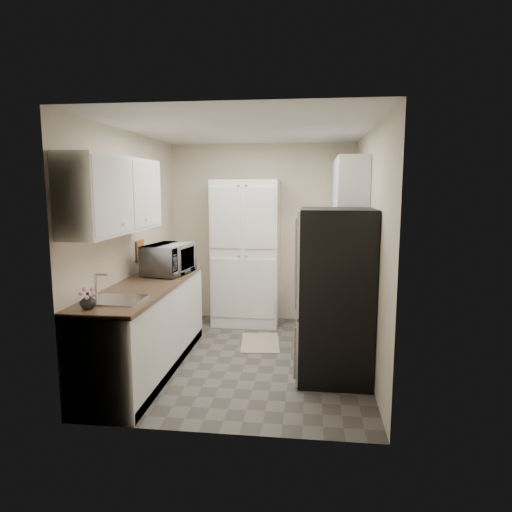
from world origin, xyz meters
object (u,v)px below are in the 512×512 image
at_px(pantry_cabinet, 246,253).
at_px(microwave, 169,259).
at_px(electric_range, 334,310).
at_px(refrigerator, 336,295).
at_px(wine_bottle, 162,258).
at_px(toaster_oven, 339,255).

distance_m(pantry_cabinet, microwave, 1.40).
bearing_deg(electric_range, microwave, -171.54).
bearing_deg(refrigerator, microwave, 164.32).
relative_size(pantry_cabinet, electric_range, 1.77).
bearing_deg(pantry_cabinet, microwave, -120.50).
xyz_separation_m(pantry_cabinet, electric_range, (1.17, -0.93, -0.52)).
bearing_deg(wine_bottle, pantry_cabinet, 44.37).
xyz_separation_m(electric_range, microwave, (-1.88, -0.28, 0.61)).
height_order(pantry_cabinet, refrigerator, pantry_cabinet).
height_order(pantry_cabinet, microwave, pantry_cabinet).
height_order(refrigerator, toaster_oven, refrigerator).
relative_size(wine_bottle, toaster_oven, 0.78).
xyz_separation_m(refrigerator, toaster_oven, (0.13, 1.59, 0.17)).
bearing_deg(pantry_cabinet, electric_range, -38.22).
distance_m(wine_bottle, toaster_oven, 2.30).
relative_size(microwave, wine_bottle, 2.38).
xyz_separation_m(wine_bottle, toaster_oven, (2.17, 0.75, -0.03)).
relative_size(electric_range, wine_bottle, 4.35).
height_order(refrigerator, microwave, refrigerator).
bearing_deg(toaster_oven, pantry_cabinet, 163.37).
bearing_deg(toaster_oven, refrigerator, -104.95).
bearing_deg(pantry_cabinet, refrigerator, -56.54).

